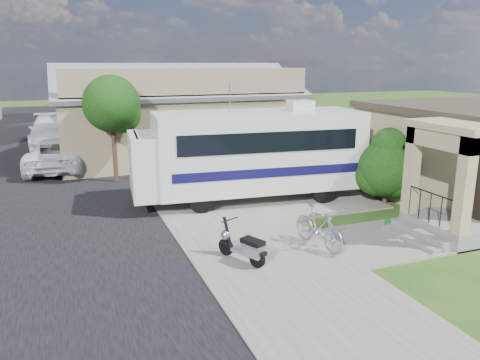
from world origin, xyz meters
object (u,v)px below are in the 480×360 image
object	(u,v)px
motorhome	(250,151)
shrub	(388,165)
bicycle	(319,229)
van	(52,131)
pickup_truck	(59,154)
scooter	(244,247)
garden_hose	(391,225)

from	to	relation	value
motorhome	shrub	xyz separation A→B (m)	(4.50, -2.20, -0.42)
bicycle	van	distance (m)	21.98
motorhome	pickup_truck	world-z (taller)	motorhome
scooter	pickup_truck	bearing A→B (deg)	83.42
shrub	pickup_truck	world-z (taller)	shrub
shrub	van	size ratio (longest dim) A/B	0.45
shrub	garden_hose	size ratio (longest dim) A/B	7.26
shrub	scooter	world-z (taller)	shrub
bicycle	pickup_truck	distance (m)	14.83
scooter	van	bearing A→B (deg)	78.16
scooter	pickup_truck	distance (m)	14.16
motorhome	scooter	world-z (taller)	motorhome
motorhome	scooter	size ratio (longest dim) A/B	5.68
scooter	bicycle	world-z (taller)	bicycle
motorhome	garden_hose	size ratio (longest dim) A/B	22.34
pickup_truck	van	bearing A→B (deg)	-79.82
shrub	pickup_truck	xyz separation A→B (m)	(-11.19, 10.28, -0.67)
scooter	van	distance (m)	21.57
pickup_truck	van	world-z (taller)	van
motorhome	garden_hose	bearing A→B (deg)	-50.85
bicycle	van	xyz separation A→B (m)	(-7.02, 20.83, 0.33)
scooter	pickup_truck	xyz separation A→B (m)	(-4.36, 13.46, 0.30)
shrub	garden_hose	world-z (taller)	shrub
motorhome	pickup_truck	bearing A→B (deg)	134.80
garden_hose	shrub	bearing A→B (deg)	56.10
motorhome	scooter	xyz separation A→B (m)	(-2.33, -5.39, -1.39)
bicycle	pickup_truck	world-z (taller)	pickup_truck
van	shrub	bearing A→B (deg)	-57.13
garden_hose	van	bearing A→B (deg)	116.61
motorhome	garden_hose	xyz separation A→B (m)	(3.00, -4.44, -1.78)
shrub	garden_hose	bearing A→B (deg)	-123.90
scooter	bicycle	xyz separation A→B (m)	(2.28, 0.21, 0.11)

